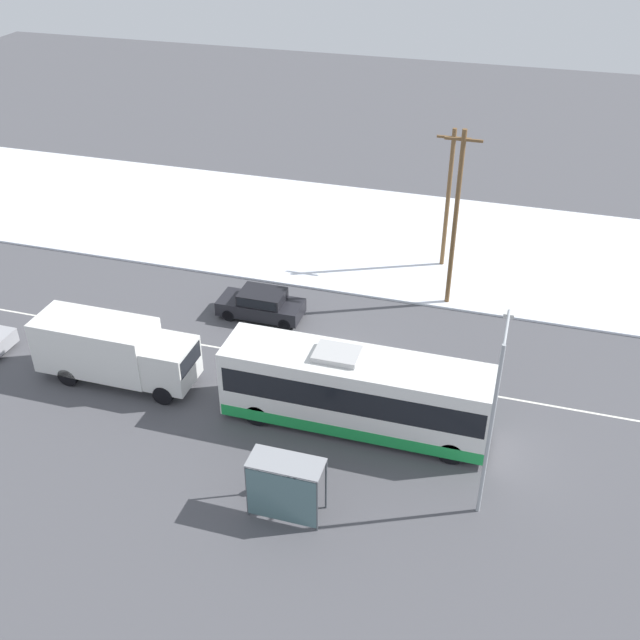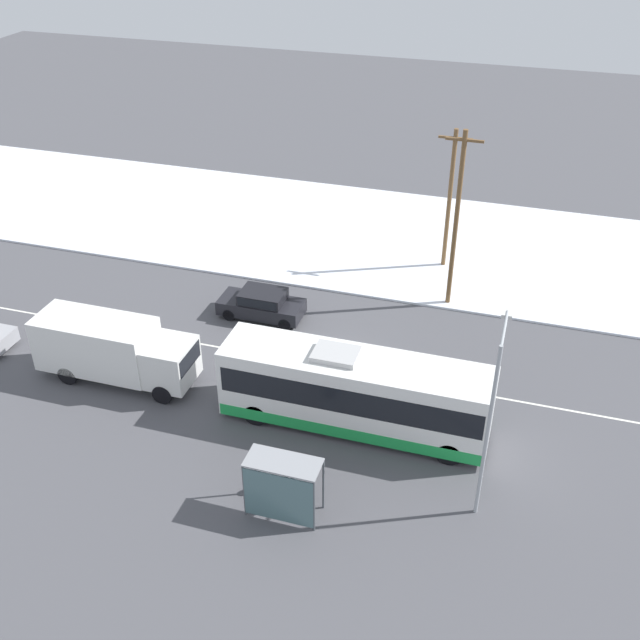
{
  "view_description": "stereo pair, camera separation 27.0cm",
  "coord_description": "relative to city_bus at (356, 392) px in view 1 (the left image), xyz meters",
  "views": [
    {
      "loc": [
        7.3,
        -27.1,
        20.45
      ],
      "look_at": [
        -1.28,
        1.67,
        1.4
      ],
      "focal_mm": 42.0,
      "sensor_mm": 36.0,
      "label": 1
    },
    {
      "loc": [
        7.56,
        -27.03,
        20.45
      ],
      "look_at": [
        -1.28,
        1.67,
        1.4
      ],
      "focal_mm": 42.0,
      "sensor_mm": 36.0,
      "label": 2
    }
  ],
  "objects": [
    {
      "name": "ground_plane",
      "position": [
        -1.83,
        3.61,
        -1.73
      ],
      "size": [
        120.0,
        120.0,
        0.0
      ],
      "primitive_type": "plane",
      "color": "#4C4C51"
    },
    {
      "name": "snow_lot",
      "position": [
        -1.83,
        17.5,
        -1.67
      ],
      "size": [
        80.0,
        14.41,
        0.12
      ],
      "color": "silver",
      "rests_on": "ground_plane"
    },
    {
      "name": "lane_marking_center",
      "position": [
        -1.83,
        3.61,
        -1.73
      ],
      "size": [
        60.0,
        0.12,
        0.0
      ],
      "color": "silver",
      "rests_on": "ground_plane"
    },
    {
      "name": "city_bus",
      "position": [
        0.0,
        0.0,
        0.0
      ],
      "size": [
        11.04,
        2.57,
        3.54
      ],
      "color": "white",
      "rests_on": "ground_plane"
    },
    {
      "name": "box_truck",
      "position": [
        -11.13,
        0.01,
        -0.1
      ],
      "size": [
        7.24,
        2.3,
        2.93
      ],
      "color": "silver",
      "rests_on": "ground_plane"
    },
    {
      "name": "sedan_car",
      "position": [
        -6.68,
        6.84,
        -0.91
      ],
      "size": [
        4.31,
        1.8,
        1.5
      ],
      "rotation": [
        0.0,
        0.0,
        3.14
      ],
      "color": "black",
      "rests_on": "ground_plane"
    },
    {
      "name": "pedestrian_at_stop",
      "position": [
        -1.35,
        -4.3,
        -0.63
      ],
      "size": [
        0.64,
        0.29,
        1.79
      ],
      "color": "#23232D",
      "rests_on": "ground_plane"
    },
    {
      "name": "bus_shelter",
      "position": [
        -1.16,
        -5.66,
        -0.06
      ],
      "size": [
        2.67,
        1.2,
        2.4
      ],
      "color": "gray",
      "rests_on": "ground_plane"
    },
    {
      "name": "streetlamp",
      "position": [
        5.47,
        -2.83,
        2.91
      ],
      "size": [
        0.36,
        2.74,
        7.31
      ],
      "color": "#9EA3A8",
      "rests_on": "ground_plane"
    },
    {
      "name": "utility_pole_roadside",
      "position": [
        2.22,
        10.93,
        3.16
      ],
      "size": [
        1.8,
        0.24,
        9.4
      ],
      "color": "brown",
      "rests_on": "ground_plane"
    },
    {
      "name": "utility_pole_snowlot",
      "position": [
        1.31,
        15.04,
        2.49
      ],
      "size": [
        1.8,
        0.24,
        8.07
      ],
      "color": "brown",
      "rests_on": "ground_plane"
    }
  ]
}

